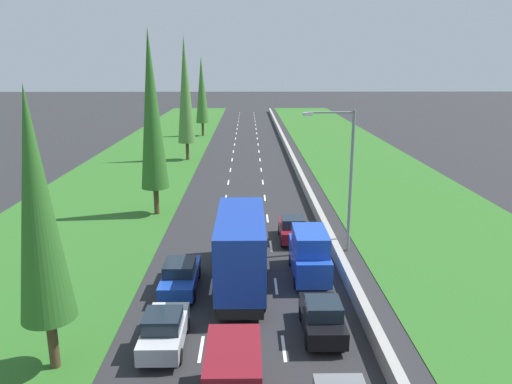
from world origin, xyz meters
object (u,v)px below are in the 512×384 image
object	(u,v)px
maroon_van_centre_lane	(234,383)
street_light_mast	(346,171)
blue_box_truck_centre_lane	(241,246)
poplar_tree_second	(152,111)
silver_hatchback_left_lane	(164,330)
blue_van_right_lane	(309,254)
poplar_tree_third	(185,90)
black_hatchback_right_lane	(322,317)
poplar_tree_nearest	(37,209)
poplar_tree_fourth	(202,90)
maroon_hatchback_right_lane	(292,229)
blue_sedan_left_lane_third	(180,275)

from	to	relation	value
maroon_van_centre_lane	street_light_mast	world-z (taller)	street_light_mast
street_light_mast	blue_box_truck_centre_lane	bearing A→B (deg)	-143.04
poplar_tree_second	silver_hatchback_left_lane	bearing A→B (deg)	-78.90
maroon_van_centre_lane	street_light_mast	size ratio (longest dim) A/B	0.54
blue_van_right_lane	poplar_tree_third	distance (m)	37.29
black_hatchback_right_lane	poplar_tree_second	size ratio (longest dim) A/B	0.27
poplar_tree_nearest	poplar_tree_third	xyz separation A→B (m)	(0.11, 43.26, 1.96)
poplar_tree_third	poplar_tree_fourth	xyz separation A→B (m)	(0.05, 21.01, -1.07)
black_hatchback_right_lane	maroon_hatchback_right_lane	xyz separation A→B (m)	(-0.26, 11.97, 0.00)
maroon_hatchback_right_lane	poplar_tree_third	world-z (taller)	poplar_tree_third
poplar_tree_nearest	poplar_tree_third	world-z (taller)	poplar_tree_third
blue_box_truck_centre_lane	street_light_mast	bearing A→B (deg)	36.96
maroon_hatchback_right_lane	street_light_mast	bearing A→B (deg)	-31.79
poplar_tree_second	poplar_tree_third	world-z (taller)	poplar_tree_third
maroon_van_centre_lane	poplar_tree_second	bearing A→B (deg)	106.17
poplar_tree_fourth	poplar_tree_third	bearing A→B (deg)	-90.15
poplar_tree_nearest	poplar_tree_fourth	size ratio (longest dim) A/B	0.86
poplar_tree_third	blue_box_truck_centre_lane	bearing A→B (deg)	-78.68
black_hatchback_right_lane	poplar_tree_fourth	distance (m)	63.28
maroon_hatchback_right_lane	blue_box_truck_centre_lane	bearing A→B (deg)	-116.66
poplar_tree_nearest	poplar_tree_second	bearing A→B (deg)	88.99
poplar_tree_third	blue_sedan_left_lane_third	bearing A→B (deg)	-83.82
blue_van_right_lane	poplar_tree_third	size ratio (longest dim) A/B	0.33
poplar_tree_fourth	black_hatchback_right_lane	bearing A→B (deg)	-80.16
blue_box_truck_centre_lane	poplar_tree_fourth	xyz separation A→B (m)	(-7.11, 56.78, 5.29)
black_hatchback_right_lane	poplar_tree_third	world-z (taller)	poplar_tree_third
blue_van_right_lane	poplar_tree_fourth	xyz separation A→B (m)	(-10.92, 55.93, 6.07)
blue_sedan_left_lane_third	poplar_tree_fourth	size ratio (longest dim) A/B	0.35
blue_sedan_left_lane_third	street_light_mast	distance (m)	11.96
poplar_tree_nearest	poplar_tree_third	size ratio (longest dim) A/B	0.74
blue_box_truck_centre_lane	poplar_tree_third	distance (m)	37.03
black_hatchback_right_lane	poplar_tree_nearest	bearing A→B (deg)	-168.30
street_light_mast	maroon_van_centre_lane	bearing A→B (deg)	-113.07
poplar_tree_fourth	poplar_tree_second	bearing A→B (deg)	-89.75
black_hatchback_right_lane	blue_sedan_left_lane_third	distance (m)	8.25
blue_sedan_left_lane_third	poplar_tree_nearest	world-z (taller)	poplar_tree_nearest
poplar_tree_fourth	street_light_mast	world-z (taller)	poplar_tree_fourth
silver_hatchback_left_lane	poplar_tree_second	world-z (taller)	poplar_tree_second
poplar_tree_nearest	blue_van_right_lane	bearing A→B (deg)	36.95
blue_van_right_lane	street_light_mast	size ratio (longest dim) A/B	0.54
poplar_tree_nearest	poplar_tree_second	xyz separation A→B (m)	(0.36, 20.45, 1.63)
silver_hatchback_left_lane	blue_van_right_lane	xyz separation A→B (m)	(6.97, 7.03, 0.56)
black_hatchback_right_lane	street_light_mast	bearing A→B (deg)	74.46
maroon_hatchback_right_lane	blue_van_right_lane	bearing A→B (deg)	-85.91
maroon_hatchback_right_lane	street_light_mast	xyz separation A→B (m)	(3.06, -1.90, 4.40)
silver_hatchback_left_lane	blue_sedan_left_lane_third	xyz separation A→B (m)	(-0.05, 5.53, -0.02)
blue_box_truck_centre_lane	poplar_tree_second	bearing A→B (deg)	118.09
black_hatchback_right_lane	blue_box_truck_centre_lane	size ratio (longest dim) A/B	0.41
poplar_tree_second	blue_box_truck_centre_lane	bearing A→B (deg)	-61.91
street_light_mast	poplar_tree_fourth	bearing A→B (deg)	104.63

